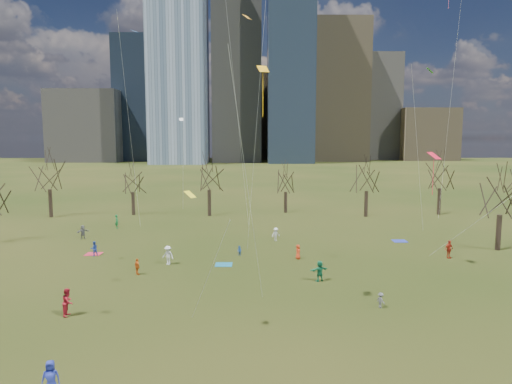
{
  "coord_description": "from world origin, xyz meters",
  "views": [
    {
      "loc": [
        -0.31,
        -29.67,
        11.91
      ],
      "look_at": [
        0.0,
        12.0,
        7.0
      ],
      "focal_mm": 32.0,
      "sensor_mm": 36.0,
      "label": 1
    }
  ],
  "objects_px": {
    "person_4": "(137,267)",
    "person_0": "(51,378)",
    "blanket_teal": "(224,265)",
    "blanket_crimson": "(94,254)",
    "person_2": "(68,302)",
    "blanket_navy": "(400,241)"
  },
  "relations": [
    {
      "from": "person_4",
      "to": "person_0",
      "type": "bearing_deg",
      "value": 144.43
    },
    {
      "from": "blanket_teal",
      "to": "person_4",
      "type": "xyz_separation_m",
      "value": [
        -7.38,
        -3.14,
        0.71
      ]
    },
    {
      "from": "blanket_teal",
      "to": "blanket_crimson",
      "type": "relative_size",
      "value": 1.0
    },
    {
      "from": "person_2",
      "to": "person_4",
      "type": "xyz_separation_m",
      "value": [
        2.33,
        9.29,
        -0.22
      ]
    },
    {
      "from": "person_4",
      "to": "blanket_teal",
      "type": "bearing_deg",
      "value": -104.82
    },
    {
      "from": "person_2",
      "to": "person_4",
      "type": "relative_size",
      "value": 1.3
    },
    {
      "from": "person_0",
      "to": "blanket_navy",
      "type": "bearing_deg",
      "value": 40.87
    },
    {
      "from": "blanket_teal",
      "to": "person_4",
      "type": "bearing_deg",
      "value": -156.96
    },
    {
      "from": "blanket_crimson",
      "to": "person_4",
      "type": "xyz_separation_m",
      "value": [
        6.36,
        -7.22,
        0.71
      ]
    },
    {
      "from": "blanket_teal",
      "to": "person_0",
      "type": "bearing_deg",
      "value": -106.68
    },
    {
      "from": "blanket_teal",
      "to": "blanket_crimson",
      "type": "height_order",
      "value": "same"
    },
    {
      "from": "person_2",
      "to": "blanket_teal",
      "type": "bearing_deg",
      "value": -40.42
    },
    {
      "from": "blanket_teal",
      "to": "person_4",
      "type": "distance_m",
      "value": 8.05
    },
    {
      "from": "blanket_crimson",
      "to": "person_4",
      "type": "height_order",
      "value": "person_4"
    },
    {
      "from": "blanket_crimson",
      "to": "person_2",
      "type": "relative_size",
      "value": 0.84
    },
    {
      "from": "blanket_crimson",
      "to": "person_4",
      "type": "bearing_deg",
      "value": -48.62
    },
    {
      "from": "blanket_crimson",
      "to": "person_2",
      "type": "xyz_separation_m",
      "value": [
        4.03,
        -16.51,
        0.93
      ]
    },
    {
      "from": "blanket_crimson",
      "to": "person_2",
      "type": "distance_m",
      "value": 17.02
    },
    {
      "from": "person_2",
      "to": "blanket_crimson",
      "type": "bearing_deg",
      "value": 11.32
    },
    {
      "from": "blanket_navy",
      "to": "person_2",
      "type": "distance_m",
      "value": 37.08
    },
    {
      "from": "blanket_crimson",
      "to": "person_4",
      "type": "distance_m",
      "value": 9.65
    },
    {
      "from": "blanket_navy",
      "to": "person_0",
      "type": "distance_m",
      "value": 41.55
    }
  ]
}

